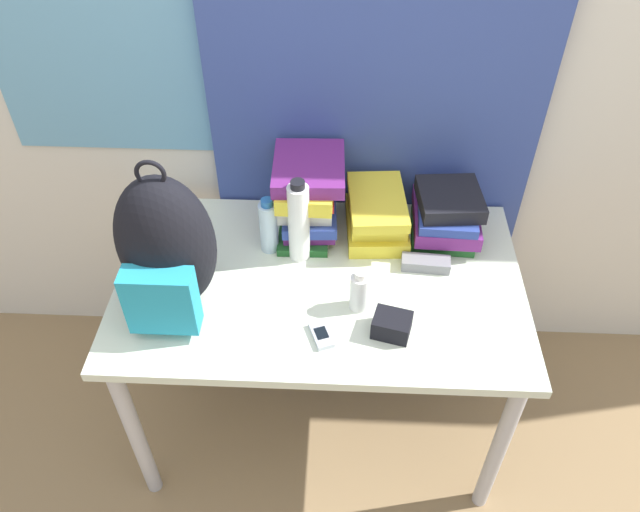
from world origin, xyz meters
TOP-DOWN VIEW (x-y plane):
  - ground_plane at (0.00, 0.00)m, footprint 12.00×12.00m
  - wall_back at (-0.00, 0.85)m, footprint 6.00×0.06m
  - curtain_blue at (0.16, 0.79)m, footprint 1.06×0.04m
  - desk at (0.00, 0.38)m, footprint 1.24×0.76m
  - backpack at (-0.42, 0.27)m, footprint 0.27×0.27m
  - book_stack_left at (-0.05, 0.61)m, footprint 0.23×0.28m
  - book_stack_center at (0.18, 0.61)m, footprint 0.21×0.30m
  - book_stack_right at (0.40, 0.62)m, footprint 0.22×0.28m
  - water_bottle at (-0.17, 0.52)m, footprint 0.06×0.06m
  - sports_bottle at (-0.07, 0.49)m, footprint 0.07×0.07m
  - sunscreen_bottle at (0.12, 0.28)m, footprint 0.06×0.06m
  - cell_phone at (0.01, 0.16)m, footprint 0.08×0.11m
  - sunglasses_case at (0.33, 0.45)m, footprint 0.15×0.07m
  - camera_pouch at (0.21, 0.18)m, footprint 0.12×0.11m

SIDE VIEW (x-z plane):
  - ground_plane at x=0.00m, z-range 0.00..0.00m
  - desk at x=0.00m, z-range 0.28..1.01m
  - cell_phone at x=0.01m, z-range 0.73..0.75m
  - sunglasses_case at x=0.33m, z-range 0.73..0.77m
  - camera_pouch at x=0.21m, z-range 0.73..0.79m
  - sunscreen_bottle at x=0.12m, z-range 0.72..0.87m
  - book_stack_center at x=0.18m, z-range 0.73..0.88m
  - book_stack_right at x=0.40m, z-range 0.73..0.90m
  - water_bottle at x=-0.17m, z-range 0.72..0.92m
  - sports_bottle at x=-0.07m, z-range 0.72..1.02m
  - book_stack_left at x=-0.05m, z-range 0.74..1.01m
  - backpack at x=-0.42m, z-range 0.69..1.19m
  - curtain_blue at x=0.16m, z-range 0.00..2.50m
  - wall_back at x=0.00m, z-range 0.00..2.50m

